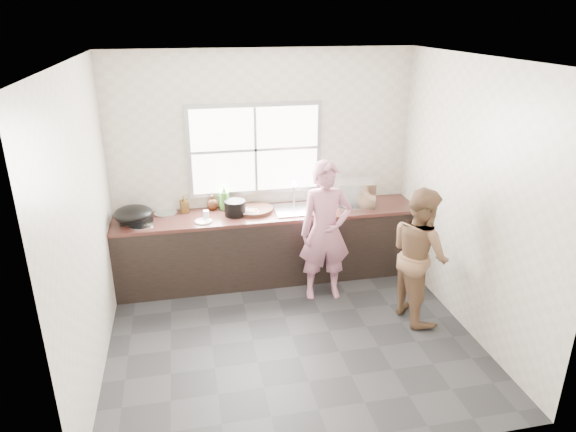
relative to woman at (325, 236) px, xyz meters
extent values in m
cube|color=#262629|center=(-0.54, -0.73, -0.75)|extent=(3.60, 3.20, 0.01)
cube|color=silver|center=(-0.54, -0.73, 1.96)|extent=(3.60, 3.20, 0.01)
cube|color=beige|center=(-0.54, 0.88, 0.60)|extent=(3.60, 0.01, 2.70)
cube|color=silver|center=(-2.35, -0.73, 0.60)|extent=(0.01, 3.20, 2.70)
cube|color=beige|center=(1.26, -0.73, 0.60)|extent=(0.01, 3.20, 2.70)
cube|color=beige|center=(-0.54, -2.33, 0.60)|extent=(3.60, 0.01, 2.70)
cube|color=black|center=(-0.54, 0.56, -0.34)|extent=(3.60, 0.62, 0.82)
cube|color=#3D1E18|center=(-0.54, 0.56, 0.09)|extent=(3.60, 0.64, 0.04)
cube|color=silver|center=(-0.19, 0.56, 0.12)|extent=(0.55, 0.45, 0.02)
cylinder|color=silver|center=(-0.19, 0.76, 0.26)|extent=(0.02, 0.02, 0.30)
cube|color=#9EA0A5|center=(-0.64, 0.86, 0.80)|extent=(1.60, 0.05, 1.10)
cube|color=white|center=(-0.64, 0.84, 0.80)|extent=(1.50, 0.01, 1.00)
imported|color=#B56D83|center=(0.00, 0.00, 0.00)|extent=(0.57, 0.39, 1.50)
imported|color=brown|center=(0.84, -0.61, -0.02)|extent=(0.63, 0.76, 1.45)
cylinder|color=#321C13|center=(-0.71, 0.62, 0.13)|extent=(0.57, 0.57, 0.04)
cube|color=#AEB0B5|center=(-0.83, 0.56, 0.15)|extent=(0.19, 0.19, 0.01)
imported|color=white|center=(-0.77, 0.52, 0.14)|extent=(0.21, 0.21, 0.05)
imported|color=silver|center=(0.01, 0.35, 0.14)|extent=(0.26, 0.26, 0.06)
imported|color=silver|center=(0.00, 0.35, 0.15)|extent=(0.28, 0.28, 0.07)
cylinder|color=black|center=(-0.94, 0.55, 0.20)|extent=(0.28, 0.28, 0.18)
cylinder|color=silver|center=(-1.31, 0.41, 0.12)|extent=(0.22, 0.22, 0.02)
imported|color=#469731|center=(-1.04, 0.75, 0.27)|extent=(0.15, 0.15, 0.31)
imported|color=#4D3513|center=(-1.51, 0.76, 0.21)|extent=(0.10, 0.10, 0.19)
imported|color=#412010|center=(-1.18, 0.79, 0.19)|extent=(0.16, 0.16, 0.16)
cylinder|color=silver|center=(-1.28, 0.51, 0.16)|extent=(0.07, 0.07, 0.10)
cube|color=black|center=(-2.09, 0.69, 0.14)|extent=(0.44, 0.44, 0.05)
ellipsoid|color=black|center=(-2.07, 0.47, 0.25)|extent=(0.44, 0.44, 0.16)
cube|color=white|center=(0.50, 0.50, 0.28)|extent=(0.48, 0.36, 0.33)
cylinder|color=silver|center=(-1.99, 0.44, 0.12)|extent=(0.35, 0.35, 0.01)
cylinder|color=silver|center=(-1.74, 0.77, 0.12)|extent=(0.33, 0.33, 0.01)
camera|label=1|loc=(-1.48, -5.02, 2.30)|focal=32.00mm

